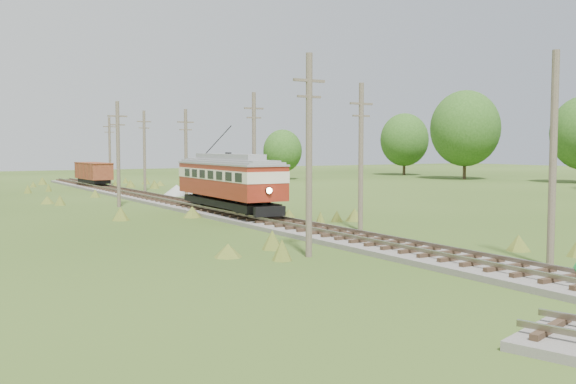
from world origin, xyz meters
TOP-DOWN VIEW (x-y plane):
  - railbed_main at (0.00, 34.00)m, footprint 3.60×96.00m
  - streetcar at (-0.00, 28.83)m, footprint 3.52×12.85m
  - gondola at (0.00, 65.65)m, footprint 2.80×7.66m
  - gravel_pile at (4.30, 49.36)m, footprint 3.02×3.21m
  - utility_pole_r_1 at (3.10, 5.00)m, footprint 0.30×0.30m
  - utility_pole_r_2 at (3.30, 18.00)m, footprint 1.60×0.30m
  - utility_pole_r_3 at (3.20, 31.00)m, footprint 1.60×0.30m
  - utility_pole_r_4 at (3.00, 44.00)m, footprint 1.60×0.30m
  - utility_pole_r_5 at (3.40, 57.00)m, footprint 1.60×0.30m
  - utility_pole_r_6 at (3.20, 70.00)m, footprint 1.60×0.30m
  - utility_pole_l_a at (-4.20, 12.00)m, footprint 1.60×0.30m
  - utility_pole_l_b at (-4.50, 40.00)m, footprint 1.60×0.30m
  - tree_right_4 at (54.00, 58.00)m, footprint 10.50×10.50m
  - tree_right_5 at (56.00, 74.00)m, footprint 8.40×8.40m
  - tree_mid_b at (30.00, 72.00)m, footprint 5.88×5.88m

SIDE VIEW (x-z plane):
  - railbed_main at x=0.00m, z-range -0.09..0.48m
  - gravel_pile at x=4.30m, z-range -0.04..1.06m
  - gondola at x=0.00m, z-range 0.66..3.17m
  - streetcar at x=0.00m, z-range -0.22..5.61m
  - utility_pole_r_4 at x=3.00m, z-range 0.12..8.52m
  - tree_mid_b at x=30.00m, z-range 0.54..8.12m
  - utility_pole_r_1 at x=3.10m, z-range 0.00..8.80m
  - utility_pole_r_2 at x=3.30m, z-range 0.12..8.72m
  - utility_pole_l_b at x=-4.50m, z-range 0.12..8.72m
  - utility_pole_r_6 at x=3.20m, z-range 0.12..8.82m
  - utility_pole_r_5 at x=3.40m, z-range 0.13..9.03m
  - utility_pole_r_3 at x=3.20m, z-range 0.13..9.13m
  - utility_pole_l_a at x=-4.20m, z-range 0.13..9.13m
  - tree_right_5 at x=56.00m, z-range 0.78..11.60m
  - tree_right_4 at x=54.00m, z-range 0.98..14.51m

